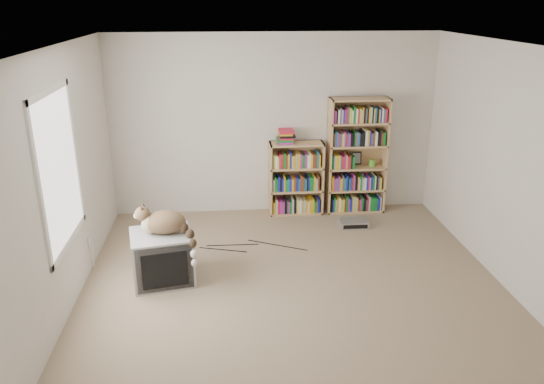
{
  "coord_description": "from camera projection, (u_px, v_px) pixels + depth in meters",
  "views": [
    {
      "loc": [
        -0.68,
        -4.69,
        2.91
      ],
      "look_at": [
        -0.16,
        1.0,
        0.81
      ],
      "focal_mm": 35.0,
      "sensor_mm": 36.0,
      "label": 1
    }
  ],
  "objects": [
    {
      "name": "framed_print",
      "position": [
        356.0,
        158.0,
        7.56
      ],
      "size": [
        0.14,
        0.05,
        0.18
      ],
      "primitive_type": "cube",
      "rotation": [
        -0.17,
        0.0,
        0.0
      ],
      "color": "black",
      "rests_on": "bookcase_tall"
    },
    {
      "name": "wall_left",
      "position": [
        54.0,
        192.0,
        4.82
      ],
      "size": [
        0.02,
        5.0,
        2.5
      ],
      "primitive_type": "cube",
      "color": "beige",
      "rests_on": "floor"
    },
    {
      "name": "wall_back",
      "position": [
        274.0,
        125.0,
        7.35
      ],
      "size": [
        4.5,
        0.02,
        2.5
      ],
      "primitive_type": "cube",
      "color": "beige",
      "rests_on": "floor"
    },
    {
      "name": "wall_front",
      "position": [
        367.0,
        347.0,
        2.68
      ],
      "size": [
        4.5,
        0.02,
        2.5
      ],
      "primitive_type": "cube",
      "color": "beige",
      "rests_on": "floor"
    },
    {
      "name": "book_stack",
      "position": [
        286.0,
        136.0,
        7.28
      ],
      "size": [
        0.21,
        0.28,
        0.18
      ],
      "primitive_type": "cube",
      "color": "red",
      "rests_on": "bookcase_short"
    },
    {
      "name": "cat",
      "position": [
        168.0,
        226.0,
        5.58
      ],
      "size": [
        0.67,
        0.5,
        0.55
      ],
      "rotation": [
        0.0,
        0.0,
        -0.01
      ],
      "color": "#352015",
      "rests_on": "crt_tv"
    },
    {
      "name": "wall_right",
      "position": [
        525.0,
        178.0,
        5.21
      ],
      "size": [
        0.02,
        5.0,
        2.5
      ],
      "primitive_type": "cube",
      "color": "beige",
      "rests_on": "floor"
    },
    {
      "name": "window",
      "position": [
        59.0,
        169.0,
        4.96
      ],
      "size": [
        0.02,
        1.22,
        1.52
      ],
      "primitive_type": "cube",
      "color": "white",
      "rests_on": "wall_left"
    },
    {
      "name": "dvd_player",
      "position": [
        353.0,
        223.0,
        7.18
      ],
      "size": [
        0.39,
        0.28,
        0.09
      ],
      "primitive_type": "cube",
      "rotation": [
        0.0,
        0.0,
        -0.01
      ],
      "color": "#AEAFB3",
      "rests_on": "floor"
    },
    {
      "name": "ceiling",
      "position": [
        301.0,
        48.0,
        4.58
      ],
      "size": [
        4.5,
        5.0,
        0.02
      ],
      "primitive_type": "cube",
      "color": "white",
      "rests_on": "wall_back"
    },
    {
      "name": "floor_cables",
      "position": [
        264.0,
        241.0,
        6.74
      ],
      "size": [
        1.2,
        0.7,
        0.01
      ],
      "primitive_type": null,
      "color": "black",
      "rests_on": "floor"
    },
    {
      "name": "wall_outlet",
      "position": [
        90.0,
        243.0,
        5.97
      ],
      "size": [
        0.01,
        0.08,
        0.13
      ],
      "primitive_type": "cube",
      "color": "silver",
      "rests_on": "wall_left"
    },
    {
      "name": "bookcase_short",
      "position": [
        296.0,
        180.0,
        7.51
      ],
      "size": [
        0.75,
        0.3,
        1.03
      ],
      "color": "tan",
      "rests_on": "floor"
    },
    {
      "name": "bookcase_tall",
      "position": [
        356.0,
        158.0,
        7.48
      ],
      "size": [
        0.82,
        0.3,
        1.64
      ],
      "color": "tan",
      "rests_on": "floor"
    },
    {
      "name": "floor",
      "position": [
        297.0,
        299.0,
        5.44
      ],
      "size": [
        4.5,
        5.0,
        0.01
      ],
      "primitive_type": "cube",
      "color": "gray",
      "rests_on": "ground"
    },
    {
      "name": "green_mug",
      "position": [
        372.0,
        163.0,
        7.5
      ],
      "size": [
        0.09,
        0.09,
        0.1
      ],
      "primitive_type": "cylinder",
      "color": "#55AC31",
      "rests_on": "bookcase_tall"
    },
    {
      "name": "crt_tv",
      "position": [
        162.0,
        257.0,
        5.73
      ],
      "size": [
        0.73,
        0.69,
        0.55
      ],
      "rotation": [
        0.0,
        0.0,
        0.19
      ],
      "color": "#9D9C9F",
      "rests_on": "floor"
    }
  ]
}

